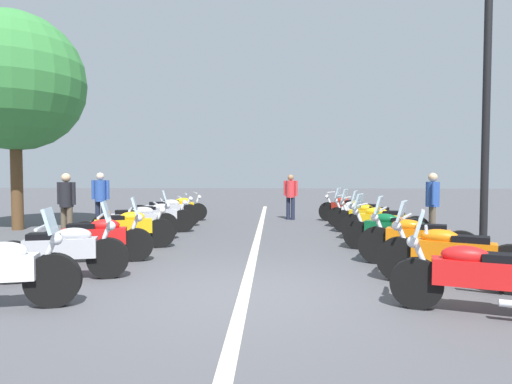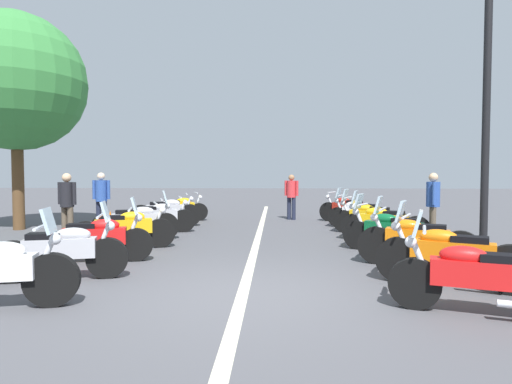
{
  "view_description": "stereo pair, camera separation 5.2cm",
  "coord_description": "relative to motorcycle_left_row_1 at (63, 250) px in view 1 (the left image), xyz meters",
  "views": [
    {
      "loc": [
        -5.65,
        -0.39,
        1.64
      ],
      "look_at": [
        4.02,
        0.0,
        1.21
      ],
      "focal_mm": 29.96,
      "sensor_mm": 36.0,
      "label": 1
    },
    {
      "loc": [
        -5.65,
        -0.44,
        1.64
      ],
      "look_at": [
        4.02,
        0.0,
        1.21
      ],
      "focal_mm": 29.96,
      "sensor_mm": 36.0,
      "label": 2
    }
  ],
  "objects": [
    {
      "name": "motorcycle_right_row_2",
      "position": [
        1.17,
        -5.67,
        0.01
      ],
      "size": [
        0.98,
        1.94,
        1.23
      ],
      "rotation": [
        0.0,
        0.0,
        1.18
      ],
      "color": "black",
      "rests_on": "ground_plane"
    },
    {
      "name": "lane_centre_stripe",
      "position": [
        3.89,
        -2.8,
        -0.46
      ],
      "size": [
        21.24,
        0.16,
        0.01
      ],
      "primitive_type": "cube",
      "color": "beige",
      "rests_on": "ground_plane"
    },
    {
      "name": "motorcycle_right_row_6",
      "position": [
        6.44,
        -5.74,
        -0.01
      ],
      "size": [
        0.99,
        1.87,
        1.19
      ],
      "rotation": [
        0.0,
        0.0,
        1.17
      ],
      "color": "black",
      "rests_on": "ground_plane"
    },
    {
      "name": "traffic_cone_0",
      "position": [
        5.22,
        1.32,
        -0.17
      ],
      "size": [
        0.36,
        0.36,
        0.61
      ],
      "color": "orange",
      "rests_on": "ground_plane"
    },
    {
      "name": "motorcycle_right_row_1",
      "position": [
        -0.16,
        -5.73,
        0.01
      ],
      "size": [
        1.08,
        1.99,
        1.23
      ],
      "rotation": [
        0.0,
        0.0,
        1.12
      ],
      "color": "black",
      "rests_on": "ground_plane"
    },
    {
      "name": "motorcycle_right_row_3",
      "position": [
        2.55,
        -5.64,
        -0.0
      ],
      "size": [
        1.18,
        1.92,
        1.2
      ],
      "rotation": [
        0.0,
        0.0,
        1.06
      ],
      "color": "black",
      "rests_on": "ground_plane"
    },
    {
      "name": "motorcycle_left_row_2",
      "position": [
        1.28,
        0.02,
        -0.0
      ],
      "size": [
        0.8,
        2.04,
        1.2
      ],
      "rotation": [
        0.0,
        0.0,
        -1.31
      ],
      "color": "black",
      "rests_on": "ground_plane"
    },
    {
      "name": "bystander_1",
      "position": [
        5.83,
        1.81,
        0.5
      ],
      "size": [
        0.32,
        0.53,
        1.65
      ],
      "rotation": [
        0.0,
        0.0,
        6.23
      ],
      "color": "#1E2338",
      "rests_on": "ground_plane"
    },
    {
      "name": "ground_plane",
      "position": [
        -0.66,
        -2.8,
        -0.46
      ],
      "size": [
        80.0,
        80.0,
        0.0
      ],
      "primitive_type": "plane",
      "color": "#4C4C51"
    },
    {
      "name": "motorcycle_right_row_0",
      "position": [
        -1.36,
        -5.56,
        -0.0
      ],
      "size": [
        0.93,
        1.96,
        1.2
      ],
      "rotation": [
        0.0,
        0.0,
        1.24
      ],
      "color": "black",
      "rests_on": "ground_plane"
    },
    {
      "name": "motorcycle_left_row_4",
      "position": [
        3.9,
        0.14,
        0.01
      ],
      "size": [
        0.88,
        2.04,
        1.21
      ],
      "rotation": [
        0.0,
        0.0,
        -1.26
      ],
      "color": "black",
      "rests_on": "ground_plane"
    },
    {
      "name": "street_lamp_twin_globe",
      "position": [
        1.91,
        -7.18,
        3.19
      ],
      "size": [
        0.32,
        1.22,
        5.44
      ],
      "color": "black",
      "rests_on": "ground_plane"
    },
    {
      "name": "motorcycle_left_row_1",
      "position": [
        0.0,
        0.0,
        0.0
      ],
      "size": [
        0.79,
        1.95,
        1.21
      ],
      "rotation": [
        0.0,
        0.0,
        -1.3
      ],
      "color": "black",
      "rests_on": "ground_plane"
    },
    {
      "name": "motorcycle_left_row_5",
      "position": [
        5.14,
        0.01,
        -0.01
      ],
      "size": [
        0.94,
        2.09,
        0.99
      ],
      "rotation": [
        0.0,
        0.0,
        -1.24
      ],
      "color": "black",
      "rests_on": "ground_plane"
    },
    {
      "name": "bystander_0",
      "position": [
        4.3,
        -7.1,
        0.5
      ],
      "size": [
        0.52,
        0.32,
        1.64
      ],
      "rotation": [
        0.0,
        0.0,
        4.46
      ],
      "color": "brown",
      "rests_on": "ground_plane"
    },
    {
      "name": "motorcycle_right_row_7",
      "position": [
        7.94,
        -5.63,
        -0.01
      ],
      "size": [
        1.13,
        1.8,
        1.0
      ],
      "rotation": [
        0.0,
        0.0,
        1.05
      ],
      "color": "black",
      "rests_on": "ground_plane"
    },
    {
      "name": "motorcycle_left_row_3",
      "position": [
        2.65,
        -0.01,
        -0.01
      ],
      "size": [
        1.01,
        2.07,
        1.0
      ],
      "rotation": [
        0.0,
        0.0,
        -1.2
      ],
      "color": "black",
      "rests_on": "ground_plane"
    },
    {
      "name": "motorcycle_left_row_6",
      "position": [
        6.54,
        0.1,
        0.01
      ],
      "size": [
        0.82,
        2.12,
        1.02
      ],
      "rotation": [
        0.0,
        0.0,
        -1.31
      ],
      "color": "black",
      "rests_on": "ground_plane"
    },
    {
      "name": "motorcycle_right_row_5",
      "position": [
        5.22,
        -5.78,
        -0.0
      ],
      "size": [
        1.07,
        1.94,
        1.2
      ],
      "rotation": [
        0.0,
        0.0,
        1.13
      ],
      "color": "black",
      "rests_on": "ground_plane"
    },
    {
      "name": "motorcycle_right_row_4",
      "position": [
        4.0,
        -5.82,
        0.0
      ],
      "size": [
        0.98,
        2.01,
        1.21
      ],
      "rotation": [
        0.0,
        0.0,
        1.2
      ],
      "color": "black",
      "rests_on": "ground_plane"
    },
    {
      "name": "roadside_tree_0",
      "position": [
        5.66,
        4.18,
        3.76
      ],
      "size": [
        3.91,
        3.91,
        6.19
      ],
      "color": "brown",
      "rests_on": "ground_plane"
    },
    {
      "name": "bystander_3",
      "position": [
        3.88,
        1.86,
        0.49
      ],
      "size": [
        0.32,
        0.51,
        1.64
      ],
      "rotation": [
        0.0,
        0.0,
        2.87
      ],
      "color": "brown",
      "rests_on": "ground_plane"
    },
    {
      "name": "motorcycle_left_row_7",
      "position": [
        8.0,
        0.03,
        -0.02
      ],
      "size": [
        0.91,
        1.92,
        0.98
      ],
      "rotation": [
        0.0,
        0.0,
        -1.22
      ],
      "color": "black",
      "rests_on": "ground_plane"
    },
    {
      "name": "bystander_2",
      "position": [
        8.67,
        -3.8,
        0.46
      ],
      "size": [
        0.32,
        0.48,
        1.58
      ],
      "rotation": [
        0.0,
        0.0,
        5.79
      ],
      "color": "#1E2338",
      "rests_on": "ground_plane"
    }
  ]
}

